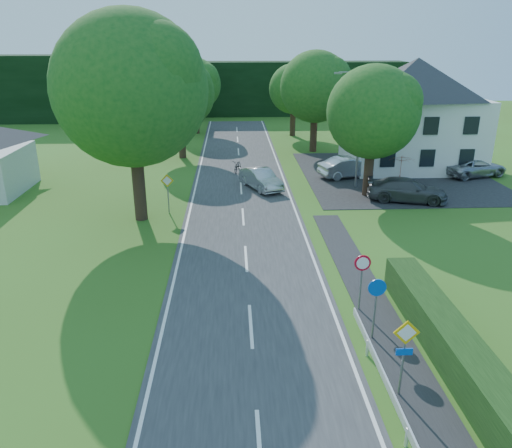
{
  "coord_description": "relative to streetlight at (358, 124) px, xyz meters",
  "views": [
    {
      "loc": [
        -0.58,
        -4.01,
        10.09
      ],
      "look_at": [
        0.53,
        18.9,
        1.47
      ],
      "focal_mm": 35.0,
      "sensor_mm": 36.0,
      "label": 1
    }
  ],
  "objects": [
    {
      "name": "road",
      "position": [
        -8.06,
        -10.0,
        -4.44
      ],
      "size": [
        7.0,
        80.0,
        0.04
      ],
      "primitive_type": "cube",
      "color": "#333335",
      "rests_on": "ground"
    },
    {
      "name": "parking_pad",
      "position": [
        3.94,
        3.0,
        -4.44
      ],
      "size": [
        14.0,
        16.0,
        0.04
      ],
      "primitive_type": "cube",
      "color": "black",
      "rests_on": "ground"
    },
    {
      "name": "line_edge_left",
      "position": [
        -11.31,
        -10.0,
        -4.42
      ],
      "size": [
        0.12,
        80.0,
        0.01
      ],
      "primitive_type": "cube",
      "color": "white",
      "rests_on": "road"
    },
    {
      "name": "line_edge_right",
      "position": [
        -4.81,
        -10.0,
        -4.42
      ],
      "size": [
        0.12,
        80.0,
        0.01
      ],
      "primitive_type": "cube",
      "color": "white",
      "rests_on": "road"
    },
    {
      "name": "line_centre",
      "position": [
        -8.06,
        -10.0,
        -4.42
      ],
      "size": [
        0.12,
        80.0,
        0.01
      ],
      "primitive_type": null,
      "color": "white",
      "rests_on": "road"
    },
    {
      "name": "tree_main",
      "position": [
        -14.06,
        -6.0,
        1.36
      ],
      "size": [
        9.4,
        9.4,
        11.64
      ],
      "primitive_type": null,
      "color": "#185019",
      "rests_on": "ground"
    },
    {
      "name": "tree_left_far",
      "position": [
        -13.06,
        10.0,
        -0.17
      ],
      "size": [
        7.0,
        7.0,
        8.58
      ],
      "primitive_type": null,
      "color": "#185019",
      "rests_on": "ground"
    },
    {
      "name": "tree_right_far",
      "position": [
        -1.06,
        12.0,
        0.08
      ],
      "size": [
        7.4,
        7.4,
        9.09
      ],
      "primitive_type": null,
      "color": "#185019",
      "rests_on": "ground"
    },
    {
      "name": "tree_left_back",
      "position": [
        -12.56,
        22.0,
        -0.43
      ],
      "size": [
        6.6,
        6.6,
        8.07
      ],
      "primitive_type": null,
      "color": "#185019",
      "rests_on": "ground"
    },
    {
      "name": "tree_right_back",
      "position": [
        -2.06,
        20.0,
        -0.68
      ],
      "size": [
        6.2,
        6.2,
        7.56
      ],
      "primitive_type": null,
      "color": "#185019",
      "rests_on": "ground"
    },
    {
      "name": "tree_right_mid",
      "position": [
        0.44,
        -2.0,
        -0.17
      ],
      "size": [
        7.0,
        7.0,
        8.58
      ],
      "primitive_type": null,
      "color": "#185019",
      "rests_on": "ground"
    },
    {
      "name": "treeline_left",
      "position": [
        -36.06,
        32.0,
        -0.46
      ],
      "size": [
        44.0,
        6.0,
        8.0
      ],
      "primitive_type": "cube",
      "color": "black",
      "rests_on": "ground"
    },
    {
      "name": "treeline_right",
      "position": [
        -0.06,
        36.0,
        -0.96
      ],
      "size": [
        30.0,
        5.0,
        7.0
      ],
      "primitive_type": "cube",
      "color": "black",
      "rests_on": "ground"
    },
    {
      "name": "house_white",
      "position": [
        5.94,
        6.0,
        -0.06
      ],
      "size": [
        10.6,
        8.4,
        8.6
      ],
      "color": "white",
      "rests_on": "ground"
    },
    {
      "name": "streetlight",
      "position": [
        0.0,
        0.0,
        0.0
      ],
      "size": [
        2.03,
        0.18,
        8.0
      ],
      "color": "slate",
      "rests_on": "ground"
    },
    {
      "name": "sign_priority_right",
      "position": [
        -3.76,
        -22.02,
        -2.67
      ],
      "size": [
        0.78,
        0.09,
        2.59
      ],
      "color": "slate",
      "rests_on": "ground"
    },
    {
      "name": "sign_roundabout",
      "position": [
        -3.76,
        -19.02,
        -2.79
      ],
      "size": [
        0.64,
        0.08,
        2.37
      ],
      "color": "slate",
      "rests_on": "ground"
    },
    {
      "name": "sign_speed_limit",
      "position": [
        -3.76,
        -17.03,
        -2.7
      ],
      "size": [
        0.64,
        0.11,
        2.37
      ],
      "color": "slate",
      "rests_on": "ground"
    },
    {
      "name": "sign_priority_left",
      "position": [
        -12.56,
        -5.02,
        -2.75
      ],
      "size": [
        0.78,
        0.09,
        2.44
      ],
      "color": "slate",
      "rests_on": "ground"
    },
    {
      "name": "moving_car",
      "position": [
        -6.66,
        -0.16,
        -3.72
      ],
      "size": [
        3.09,
        4.52,
        1.41
      ],
      "primitive_type": "imported",
      "rotation": [
        0.0,
        0.0,
        0.41
      ],
      "color": "#A9A9AE",
      "rests_on": "road"
    },
    {
      "name": "motorcycle",
      "position": [
        -8.23,
        4.59,
        -3.95
      ],
      "size": [
        1.04,
        1.89,
        0.94
      ],
      "primitive_type": "imported",
      "rotation": [
        0.0,
        0.0,
        -0.24
      ],
      "color": "black",
      "rests_on": "road"
    },
    {
      "name": "parked_car_silver_a",
      "position": [
        0.26,
        2.63,
        -3.65
      ],
      "size": [
        4.99,
        2.95,
        1.55
      ],
      "primitive_type": "imported",
      "rotation": [
        0.0,
        0.0,
        1.87
      ],
      "color": "#BDBCC1",
      "rests_on": "parking_pad"
    },
    {
      "name": "parked_car_grey",
      "position": [
        2.67,
        -3.42,
        -3.69
      ],
      "size": [
        5.45,
        3.32,
        1.48
      ],
      "primitive_type": "imported",
      "rotation": [
        0.0,
        0.0,
        1.31
      ],
      "color": "#45464A",
      "rests_on": "parking_pad"
    },
    {
      "name": "parked_car_silver_b",
      "position": [
        9.93,
        2.48,
        -3.73
      ],
      "size": [
        5.41,
        3.57,
        1.38
      ],
      "primitive_type": "imported",
      "rotation": [
        0.0,
        0.0,
        1.85
      ],
      "color": "#A6A7AD",
      "rests_on": "parking_pad"
    },
    {
      "name": "parasol",
      "position": [
        3.97,
        1.79,
        -3.52
      ],
      "size": [
        2.56,
        2.58,
        1.8
      ],
      "primitive_type": "imported",
      "rotation": [
        0.0,
        0.0,
        0.37
      ],
      "color": "#AA310D",
      "rests_on": "parking_pad"
    }
  ]
}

